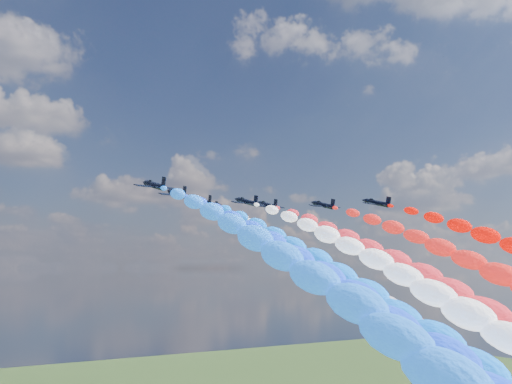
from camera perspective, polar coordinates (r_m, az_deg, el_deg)
jet_0 at (r=133.90m, az=-9.66°, el=0.64°), size 10.18×13.45×5.61m
trail_0 at (r=84.86m, az=4.06°, el=-8.81°), size 6.80×104.73×45.38m
jet_1 at (r=147.70m, az=-7.55°, el=-0.14°), size 9.47×12.95×5.61m
trail_1 at (r=99.61m, az=5.24°, el=-8.58°), size 6.80×104.73×45.38m
jet_2 at (r=164.93m, az=-5.06°, el=-0.92°), size 10.06×13.37×5.61m
trail_2 at (r=118.01m, az=6.82°, el=-8.35°), size 6.80×104.73×45.38m
jet_3 at (r=164.73m, az=-0.89°, el=-0.94°), size 9.98×13.31×5.61m
trail_3 at (r=120.42m, az=12.53°, el=-8.21°), size 6.80×104.73×45.38m
jet_4 at (r=179.32m, az=-4.42°, el=-1.44°), size 9.89×13.25×5.61m
trail_4 at (r=132.58m, az=6.39°, el=-8.24°), size 6.80×104.73×45.38m
jet_5 at (r=173.67m, az=1.11°, el=-1.27°), size 9.76×13.15×5.61m
trail_5 at (r=130.52m, az=14.23°, el=-8.08°), size 6.80×104.73×45.38m
jet_6 at (r=174.30m, az=6.47°, el=-1.25°), size 9.73×13.13×5.61m
trail_6 at (r=134.98m, az=21.05°, el=-7.78°), size 6.80×104.73×45.38m
jet_7 at (r=170.98m, az=11.49°, el=-1.03°), size 9.49×12.96×5.61m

